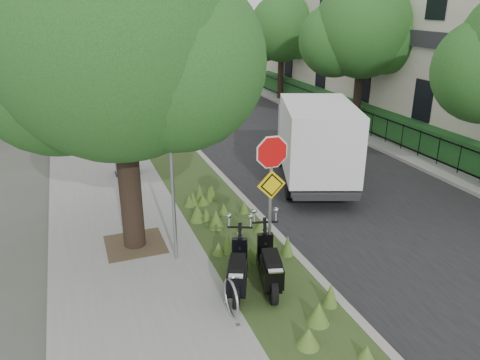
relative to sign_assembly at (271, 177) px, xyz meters
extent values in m
plane|color=#4C5147|center=(1.40, -0.58, -2.33)|extent=(120.00, 120.00, 0.00)
cube|color=gray|center=(-2.85, 9.42, -2.27)|extent=(3.50, 60.00, 0.12)
cube|color=#32441D|center=(-0.10, 9.42, -2.27)|extent=(2.00, 60.00, 0.12)
cube|color=#9E9991|center=(0.90, 9.42, -2.26)|extent=(0.20, 60.00, 0.13)
cube|color=black|center=(4.40, 9.42, -2.32)|extent=(7.00, 60.00, 0.01)
cube|color=#9E9991|center=(7.90, 9.42, -2.26)|extent=(0.20, 60.00, 0.13)
cube|color=gray|center=(9.60, 9.42, -2.27)|extent=(3.20, 60.00, 0.12)
cylinder|color=black|center=(-2.60, 2.22, 0.03)|extent=(0.52, 0.52, 4.48)
sphere|color=#1B511E|center=(-2.60, 2.22, 2.75)|extent=(5.40, 5.40, 5.40)
sphere|color=#1B511E|center=(-3.81, 3.03, 2.08)|extent=(4.05, 4.05, 4.05)
sphere|color=#1B511E|center=(-1.52, 1.54, 2.21)|extent=(3.78, 3.78, 3.78)
cube|color=#473828|center=(-2.60, 2.22, -2.20)|extent=(1.40, 1.40, 0.01)
cylinder|color=#A5A8AD|center=(-1.80, 1.22, -0.21)|extent=(0.08, 0.08, 4.00)
torus|color=#A5A8AD|center=(-1.30, -1.18, -1.83)|extent=(0.05, 0.77, 0.77)
cube|color=#A5A8AD|center=(-1.30, -1.54, -2.19)|extent=(0.06, 0.06, 0.04)
cube|color=#A5A8AD|center=(-1.30, -0.82, -2.19)|extent=(0.06, 0.06, 0.04)
cylinder|color=#A5A8AD|center=(0.00, 0.02, -0.71)|extent=(0.07, 0.07, 3.00)
cylinder|color=red|center=(0.00, -0.01, 0.54)|extent=(0.86, 0.03, 0.86)
cylinder|color=white|center=(0.00, 0.00, 0.54)|extent=(0.94, 0.02, 0.94)
cube|color=yellow|center=(0.00, -0.01, -0.16)|extent=(0.64, 0.03, 0.64)
cube|color=black|center=(8.60, 9.42, -1.26)|extent=(0.04, 24.00, 0.04)
cube|color=black|center=(8.60, 9.42, -2.06)|extent=(0.04, 24.00, 0.04)
cylinder|color=black|center=(8.60, 9.42, -1.71)|extent=(0.03, 0.03, 1.00)
cube|color=#19471D|center=(9.30, 9.42, -1.66)|extent=(1.00, 24.00, 1.10)
cube|color=beige|center=(12.90, 9.42, 1.67)|extent=(7.00, 26.00, 8.00)
cube|color=#2D2D33|center=(9.35, 9.42, 1.97)|extent=(0.25, 26.00, 0.60)
cylinder|color=black|center=(8.40, 9.42, -0.19)|extent=(0.36, 0.36, 4.03)
sphere|color=#1B511E|center=(8.40, 9.42, 2.26)|extent=(4.20, 4.20, 4.20)
sphere|color=#1B511E|center=(7.46, 10.05, 1.73)|extent=(3.15, 3.15, 3.15)
sphere|color=#1B511E|center=(9.24, 8.89, 1.84)|extent=(2.94, 2.94, 2.94)
cylinder|color=black|center=(8.40, 17.42, -0.39)|extent=(0.36, 0.36, 3.64)
sphere|color=#1B511E|center=(8.40, 17.42, 1.82)|extent=(3.80, 3.80, 3.80)
sphere|color=#1B511E|center=(7.54, 17.99, 1.35)|extent=(2.85, 2.85, 2.85)
sphere|color=#1B511E|center=(9.16, 16.94, 1.44)|extent=(2.66, 2.66, 2.66)
cylinder|color=black|center=(-0.06, 0.16, -1.93)|extent=(0.27, 0.57, 0.56)
cylinder|color=black|center=(-0.40, -1.12, -1.93)|extent=(0.27, 0.57, 0.56)
cube|color=black|center=(-0.25, -0.53, -1.91)|extent=(0.67, 1.28, 0.19)
cube|color=black|center=(-0.34, -0.89, -1.65)|extent=(0.55, 0.77, 0.43)
cube|color=black|center=(-0.33, -0.84, -1.37)|extent=(0.47, 0.70, 0.13)
cylinder|color=black|center=(-0.61, 0.19, -1.94)|extent=(0.33, 0.54, 0.54)
cylinder|color=black|center=(-1.13, -0.99, -1.94)|extent=(0.33, 0.54, 0.54)
cube|color=black|center=(-0.89, -0.45, -1.92)|extent=(0.80, 1.23, 0.19)
cube|color=black|center=(-1.04, -0.78, -1.67)|extent=(0.61, 0.77, 0.41)
cube|color=black|center=(-1.01, -0.73, -1.40)|extent=(0.53, 0.69, 0.12)
cube|color=#262628|center=(3.67, 4.70, -1.84)|extent=(3.53, 5.40, 0.17)
cube|color=#B7BABC|center=(4.34, 6.54, -1.03)|extent=(2.30, 1.93, 1.53)
cube|color=white|center=(3.49, 4.21, -0.65)|extent=(3.22, 4.13, 2.10)
cube|color=#262628|center=(-2.08, 7.36, -2.19)|extent=(0.82, 0.55, 0.04)
cube|color=slate|center=(-2.08, 7.36, -1.66)|extent=(0.72, 0.46, 1.08)
camera|label=1|loc=(-3.72, -8.14, 3.42)|focal=35.00mm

